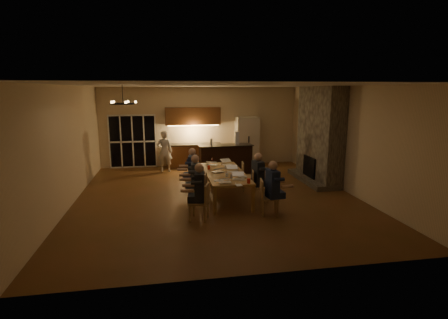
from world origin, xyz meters
The scene contains 44 objects.
floor centered at (0.00, 0.00, 0.00)m, with size 9.00×9.00×0.00m, color brown.
back_wall centered at (0.00, 4.52, 1.60)m, with size 8.00×0.04×3.20m, color beige.
left_wall centered at (-4.02, 0.00, 1.60)m, with size 0.04×9.00×3.20m, color beige.
right_wall centered at (4.02, 0.00, 1.60)m, with size 0.04×9.00×3.20m, color beige.
ceiling centered at (0.00, 0.00, 3.22)m, with size 8.00×9.00×0.04m, color white.
french_doors centered at (-2.70, 4.47, 1.05)m, with size 1.86×0.08×2.10m, color black.
fireplace centered at (3.70, 1.20, 1.60)m, with size 0.58×2.50×3.20m, color slate.
kitchenette centered at (-0.30, 4.20, 1.20)m, with size 2.24×0.68×2.40m, color brown, non-canonical shape.
refrigerator centered at (1.90, 4.15, 1.00)m, with size 0.90×0.68×2.00m, color beige.
dining_table centered at (0.22, -0.13, 0.38)m, with size 1.10×2.83×0.75m, color #A97543.
bar_island centered at (0.77, 2.85, 0.54)m, with size 2.01×0.68×1.08m, color black.
chair_left_near centered at (-0.70, -1.78, 0.45)m, with size 0.44×0.44×0.89m, color #A48852, non-canonical shape.
chair_left_mid centered at (-0.60, -0.69, 0.45)m, with size 0.44×0.44×0.89m, color #A48852, non-canonical shape.
chair_left_far centered at (-0.64, 0.54, 0.45)m, with size 0.44×0.44×0.89m, color #A48852, non-canonical shape.
chair_right_near centered at (1.07, -1.71, 0.45)m, with size 0.44×0.44×0.89m, color #A48852, non-canonical shape.
chair_right_mid centered at (1.11, -0.69, 0.45)m, with size 0.44×0.44×0.89m, color #A48852, non-canonical shape.
chair_right_far centered at (1.09, 0.45, 0.45)m, with size 0.44×0.44×0.89m, color #A48852, non-canonical shape.
person_left_near centered at (-0.67, -1.73, 0.69)m, with size 0.60×0.60×1.38m, color #20232A, non-canonical shape.
person_right_near centered at (1.12, -1.77, 0.69)m, with size 0.60×0.60×1.38m, color #1F2C4E, non-canonical shape.
person_left_mid centered at (-0.67, -0.63, 0.69)m, with size 0.60×0.60×1.38m, color #353B3F, non-canonical shape.
person_right_mid centered at (1.07, -0.63, 0.69)m, with size 0.60×0.60×1.38m, color #20232A, non-canonical shape.
person_left_far centered at (-0.66, 0.49, 0.69)m, with size 0.60×0.60×1.38m, color #1F2C4E, non-canonical shape.
standing_person centered at (-1.46, 3.50, 0.79)m, with size 0.57×0.38×1.57m, color silver.
chandelier centered at (-2.41, -0.97, 2.75)m, with size 0.62×0.62×0.03m, color black.
laptop_a centered at (0.03, -1.23, 0.86)m, with size 0.32×0.28×0.23m, color silver, non-canonical shape.
laptop_b centered at (0.43, -0.98, 0.86)m, with size 0.32×0.28×0.23m, color silver, non-canonical shape.
laptop_c centered at (0.02, -0.07, 0.86)m, with size 0.32×0.28×0.23m, color silver, non-canonical shape.
laptop_d centered at (0.45, -0.13, 0.86)m, with size 0.32×0.28×0.23m, color silver, non-canonical shape.
laptop_e centered at (0.00, 0.90, 0.86)m, with size 0.32×0.28×0.23m, color silver, non-canonical shape.
laptop_f centered at (0.47, 0.87, 0.86)m, with size 0.32×0.28×0.23m, color silver, non-canonical shape.
mug_front centered at (0.19, -0.64, 0.80)m, with size 0.08×0.08×0.10m, color white.
mug_mid centered at (0.35, 0.35, 0.80)m, with size 0.08×0.08×0.10m, color white.
mug_back centered at (-0.16, 0.62, 0.80)m, with size 0.08×0.08×0.10m, color white.
redcup_near centered at (0.61, -1.42, 0.81)m, with size 0.08×0.08×0.12m, color red.
redcup_mid centered at (-0.18, 0.33, 0.81)m, with size 0.08×0.08×0.12m, color red.
can_silver centered at (0.26, -0.89, 0.81)m, with size 0.07×0.07×0.12m, color #B2B2B7.
can_cola centered at (0.07, 1.32, 0.81)m, with size 0.06×0.06×0.12m, color #3F0F0C.
can_right centered at (0.64, 0.12, 0.81)m, with size 0.06×0.06×0.12m, color #B2B2B7.
plate_near centered at (0.61, -0.74, 0.76)m, with size 0.25×0.25×0.02m, color white.
plate_left centered at (-0.10, -1.08, 0.76)m, with size 0.26×0.26×0.02m, color white.
plate_far centered at (0.61, 0.67, 0.76)m, with size 0.28×0.28×0.02m, color white.
notepad centered at (0.32, -1.57, 0.76)m, with size 0.15×0.21×0.01m, color white.
bar_bottle centered at (0.24, 2.81, 1.20)m, with size 0.08×0.08×0.24m, color #99999E.
bar_blender centered at (1.23, 2.92, 1.31)m, with size 0.15×0.15×0.47m, color silver.
Camera 1 is at (-1.48, -9.74, 3.07)m, focal length 28.00 mm.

